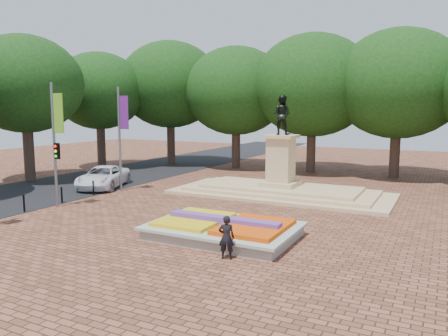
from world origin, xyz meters
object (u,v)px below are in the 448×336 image
Objects in this scene: monument at (280,182)px; van at (103,177)px; pedestrian at (226,237)px; flower_bed at (224,229)px.

van is at bearing -165.51° from monument.
monument is 12.62m from pedestrian.
monument reaches higher than flower_bed.
pedestrian is (1.33, -2.40, 0.45)m from flower_bed.
monument is at bearing -98.75° from pedestrian.
flower_bed is 10.07m from monument.
pedestrian is at bearing -60.98° from flower_bed.
pedestrian is at bearing -79.23° from monument.
van is at bearing 152.40° from flower_bed.
flower_bed is 3.81× the size of pedestrian.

